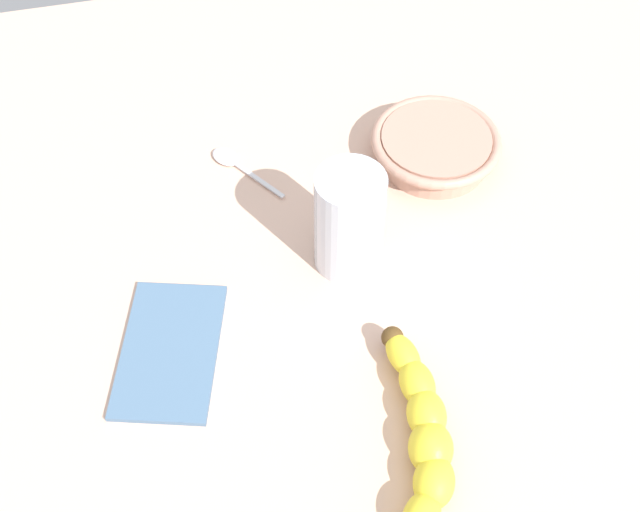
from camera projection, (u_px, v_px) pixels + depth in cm
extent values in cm
cube|color=beige|center=(371.00, 319.00, 80.80)|extent=(120.00, 120.00, 3.00)
ellipsoid|color=yellow|center=(429.00, 483.00, 66.63)|extent=(5.83, 5.26, 3.57)
ellipsoid|color=yellow|center=(431.00, 448.00, 68.55)|extent=(5.68, 5.14, 3.97)
ellipsoid|color=yellow|center=(427.00, 415.00, 70.49)|extent=(5.17, 4.12, 3.57)
ellipsoid|color=yellow|center=(417.00, 383.00, 72.39)|extent=(4.88, 3.35, 3.17)
ellipsoid|color=yellow|center=(403.00, 355.00, 74.21)|extent=(5.22, 3.66, 2.78)
sphere|color=#513819|center=(392.00, 338.00, 75.40)|extent=(2.18, 2.18, 2.18)
cylinder|color=silver|center=(349.00, 222.00, 78.86)|extent=(7.04, 7.04, 12.19)
cylinder|color=#8D699D|center=(349.00, 228.00, 79.70)|extent=(6.54, 6.54, 9.55)
cylinder|color=tan|center=(435.00, 149.00, 91.14)|extent=(12.64, 12.64, 3.69)
torus|color=tan|center=(436.00, 141.00, 90.16)|extent=(14.94, 14.94, 1.20)
ellipsoid|color=silver|center=(225.00, 157.00, 92.36)|extent=(4.33, 4.02, 0.80)
cube|color=silver|center=(257.00, 178.00, 90.26)|extent=(7.29, 5.22, 0.25)
cube|color=slate|center=(170.00, 346.00, 76.75)|extent=(17.32, 13.19, 0.60)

